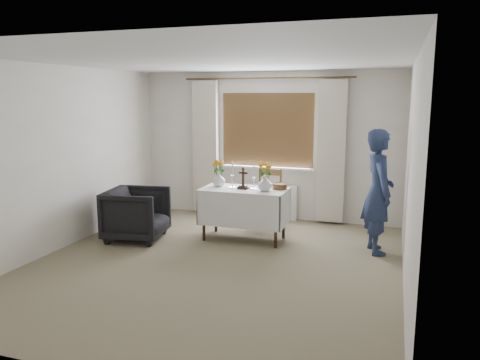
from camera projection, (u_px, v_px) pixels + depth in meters
name	position (u px, v px, depth m)	size (l,w,h in m)	color
ground	(214.00, 265.00, 5.87)	(5.00, 5.00, 0.00)	#7C7255
altar_table	(244.00, 214.00, 6.85)	(1.24, 0.64, 0.76)	white
wooden_chair	(265.00, 198.00, 7.53)	(0.43, 0.43, 0.93)	brown
armchair	(137.00, 214.00, 6.87)	(0.81, 0.84, 0.76)	black
person	(378.00, 192.00, 6.22)	(0.61, 0.40, 1.67)	navy
radiator	(266.00, 201.00, 8.08)	(1.10, 0.10, 0.60)	silver
wooden_cross	(243.00, 178.00, 6.74)	(0.15, 0.11, 0.32)	black
candlestick_left	(232.00, 175.00, 6.82)	(0.11, 0.11, 0.38)	white
candlestick_right	(254.00, 178.00, 6.73)	(0.10, 0.10, 0.34)	white
flower_vase_left	(219.00, 179.00, 6.95)	(0.20, 0.20, 0.21)	silver
flower_vase_right	(265.00, 183.00, 6.61)	(0.21, 0.21, 0.22)	silver
wicker_basket	(280.00, 186.00, 6.76)	(0.21, 0.21, 0.08)	brown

